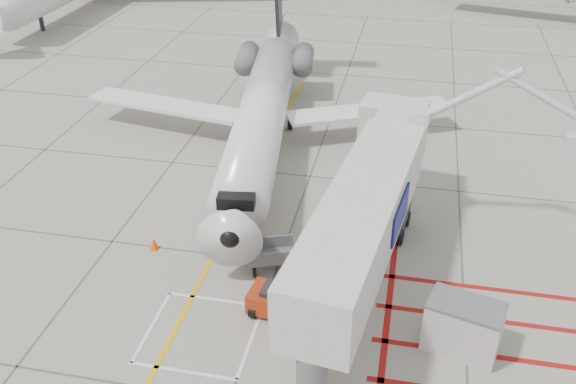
# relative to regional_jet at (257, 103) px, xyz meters

# --- Properties ---
(ground_plane) EXTENTS (260.00, 260.00, 0.00)m
(ground_plane) POSITION_rel_regional_jet_xyz_m (3.02, -12.55, -3.86)
(ground_plane) COLOR gray
(ground_plane) RESTS_ON ground
(regional_jet) EXTENTS (27.03, 32.26, 7.71)m
(regional_jet) POSITION_rel_regional_jet_xyz_m (0.00, 0.00, 0.00)
(regional_jet) COLOR silver
(regional_jet) RESTS_ON ground_plane
(jet_bridge) EXTENTS (10.61, 18.47, 7.00)m
(jet_bridge) POSITION_rel_regional_jet_xyz_m (6.66, -10.51, -0.35)
(jet_bridge) COLOR silver
(jet_bridge) RESTS_ON ground_plane
(pushback_tug) EXTENTS (2.38, 1.65, 1.30)m
(pushback_tug) POSITION_rel_regional_jet_xyz_m (3.67, -11.79, -3.21)
(pushback_tug) COLOR #9C290F
(pushback_tug) RESTS_ON ground_plane
(baggage_cart) EXTENTS (2.39, 1.94, 1.31)m
(baggage_cart) POSITION_rel_regional_jet_xyz_m (2.79, -8.96, -3.20)
(baggage_cart) COLOR #525257
(baggage_cart) RESTS_ON ground_plane
(ground_power_unit) EXTENTS (2.99, 2.22, 2.12)m
(ground_power_unit) POSITION_rel_regional_jet_xyz_m (10.78, -12.34, -2.80)
(ground_power_unit) COLOR #BCB8B2
(ground_power_unit) RESTS_ON ground_plane
(cone_nose) EXTENTS (0.41, 0.41, 0.57)m
(cone_nose) POSITION_rel_regional_jet_xyz_m (-2.82, -8.66, -3.57)
(cone_nose) COLOR #E7460C
(cone_nose) RESTS_ON ground_plane
(cone_side) EXTENTS (0.36, 0.36, 0.50)m
(cone_side) POSITION_rel_regional_jet_xyz_m (1.26, -4.79, -3.61)
(cone_side) COLOR #E3500B
(cone_side) RESTS_ON ground_plane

